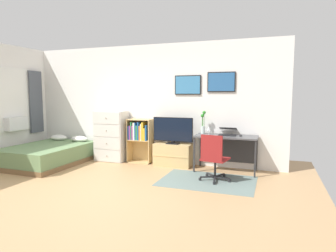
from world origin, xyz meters
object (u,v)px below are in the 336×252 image
at_px(bed, 49,154).
at_px(office_chair, 214,157).
at_px(bookshelf, 140,136).
at_px(television, 173,131).
at_px(computer_mouse, 241,135).
at_px(desk, 227,142).
at_px(bamboo_vase, 203,123).
at_px(dresser, 111,136).
at_px(wine_glass, 209,129).
at_px(tv_stand, 173,155).
at_px(laptop, 228,132).

distance_m(bed, office_chair, 3.80).
distance_m(bookshelf, television, 0.85).
xyz_separation_m(television, computer_mouse, (1.46, -0.07, -0.03)).
bearing_deg(bookshelf, desk, -1.79).
xyz_separation_m(bookshelf, computer_mouse, (2.29, -0.13, 0.14)).
bearing_deg(bamboo_vase, office_chair, -65.83).
bearing_deg(dresser, wine_glass, -3.96).
distance_m(office_chair, wine_glass, 0.85).
relative_size(bamboo_vase, wine_glass, 2.69).
distance_m(television, bamboo_vase, 0.68).
height_order(dresser, tv_stand, dresser).
xyz_separation_m(tv_stand, wine_glass, (0.82, -0.18, 0.63)).
height_order(bookshelf, tv_stand, bookshelf).
height_order(dresser, television, dresser).
relative_size(bookshelf, computer_mouse, 9.67).
bearing_deg(wine_glass, bookshelf, 172.30).
distance_m(tv_stand, desk, 1.22).
relative_size(tv_stand, television, 0.91).
bearing_deg(bed, dresser, 33.21).
relative_size(tv_stand, office_chair, 0.95).
distance_m(bed, computer_mouse, 4.27).
height_order(office_chair, laptop, laptop).
xyz_separation_m(bookshelf, laptop, (2.01, -0.02, 0.18)).
distance_m(bookshelf, tv_stand, 0.91).
relative_size(computer_mouse, wine_glass, 0.58).
bearing_deg(bamboo_vase, bookshelf, -179.25).
relative_size(bookshelf, bamboo_vase, 2.08).
distance_m(bed, bamboo_vase, 3.56).
bearing_deg(desk, television, -179.79).
distance_m(bed, laptop, 4.03).
height_order(office_chair, wine_glass, wine_glass).
bearing_deg(bookshelf, computer_mouse, -3.34).
distance_m(bookshelf, office_chair, 2.11).
distance_m(dresser, bamboo_vase, 2.23).
height_order(bookshelf, computer_mouse, bookshelf).
bearing_deg(laptop, office_chair, -99.31).
relative_size(office_chair, computer_mouse, 8.27).
xyz_separation_m(tv_stand, office_chair, (1.07, -0.87, 0.21)).
relative_size(desk, office_chair, 1.45).
bearing_deg(television, office_chair, -38.53).
xyz_separation_m(desk, laptop, (0.01, 0.04, 0.20)).
xyz_separation_m(laptop, bamboo_vase, (-0.53, 0.04, 0.16)).
relative_size(tv_stand, bamboo_vase, 1.69).
bearing_deg(tv_stand, television, -90.00).
bearing_deg(laptop, wine_glass, -152.51).
bearing_deg(laptop, bamboo_vase, 173.43).
height_order(tv_stand, wine_glass, wine_glass).
bearing_deg(dresser, bed, -147.30).
distance_m(dresser, television, 1.56).
bearing_deg(office_chair, desk, 93.10).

